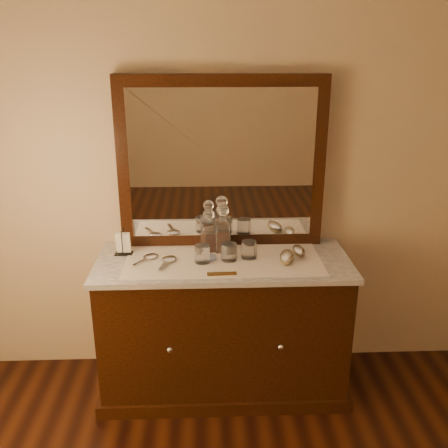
% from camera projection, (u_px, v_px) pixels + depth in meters
% --- Properties ---
extents(room_shell, '(8.50, 9.00, 2.80)m').
position_uv_depth(room_shell, '(271.00, 446.00, 0.77)').
color(room_shell, black).
rests_on(room_shell, ground).
extents(dresser_cabinet, '(1.40, 0.55, 0.82)m').
position_uv_depth(dresser_cabinet, '(223.00, 327.00, 2.95)').
color(dresser_cabinet, black).
rests_on(dresser_cabinet, floor).
extents(dresser_plinth, '(1.46, 0.59, 0.08)m').
position_uv_depth(dresser_plinth, '(223.00, 378.00, 3.07)').
color(dresser_plinth, black).
rests_on(dresser_plinth, floor).
extents(knob_left, '(0.04, 0.04, 0.04)m').
position_uv_depth(knob_left, '(170.00, 350.00, 2.65)').
color(knob_left, silver).
rests_on(knob_left, dresser_cabinet).
extents(knob_right, '(0.04, 0.04, 0.04)m').
position_uv_depth(knob_right, '(280.00, 347.00, 2.67)').
color(knob_right, silver).
rests_on(knob_right, dresser_cabinet).
extents(marble_top, '(1.44, 0.59, 0.03)m').
position_uv_depth(marble_top, '(223.00, 262.00, 2.80)').
color(marble_top, white).
rests_on(marble_top, dresser_cabinet).
extents(mirror_frame, '(1.20, 0.08, 1.00)m').
position_uv_depth(mirror_frame, '(222.00, 163.00, 2.86)').
color(mirror_frame, black).
rests_on(mirror_frame, marble_top).
extents(mirror_glass, '(1.06, 0.01, 0.86)m').
position_uv_depth(mirror_glass, '(222.00, 165.00, 2.82)').
color(mirror_glass, white).
rests_on(mirror_glass, marble_top).
extents(lace_runner, '(1.10, 0.45, 0.00)m').
position_uv_depth(lace_runner, '(223.00, 261.00, 2.78)').
color(lace_runner, white).
rests_on(lace_runner, marble_top).
extents(pin_dish, '(0.09, 0.09, 0.01)m').
position_uv_depth(pin_dish, '(210.00, 257.00, 2.79)').
color(pin_dish, silver).
rests_on(pin_dish, lace_runner).
extents(comb, '(0.16, 0.03, 0.01)m').
position_uv_depth(comb, '(222.00, 274.00, 2.60)').
color(comb, brown).
rests_on(comb, lace_runner).
extents(napkin_rack, '(0.10, 0.07, 0.15)m').
position_uv_depth(napkin_rack, '(123.00, 244.00, 2.85)').
color(napkin_rack, black).
rests_on(napkin_rack, marble_top).
extents(decanter_left, '(0.10, 0.10, 0.26)m').
position_uv_depth(decanter_left, '(209.00, 235.00, 2.87)').
color(decanter_left, '#903914').
rests_on(decanter_left, lace_runner).
extents(decanter_right, '(0.09, 0.09, 0.29)m').
position_uv_depth(decanter_right, '(223.00, 233.00, 2.87)').
color(decanter_right, '#903914').
rests_on(decanter_right, lace_runner).
extents(brush_near, '(0.11, 0.18, 0.05)m').
position_uv_depth(brush_near, '(287.00, 257.00, 2.76)').
color(brush_near, '#917C59').
rests_on(brush_near, lace_runner).
extents(brush_far, '(0.07, 0.15, 0.04)m').
position_uv_depth(brush_far, '(299.00, 251.00, 2.85)').
color(brush_far, '#917C59').
rests_on(brush_far, lace_runner).
extents(hand_mirror_outer, '(0.15, 0.19, 0.02)m').
position_uv_depth(hand_mirror_outer, '(149.00, 257.00, 2.79)').
color(hand_mirror_outer, silver).
rests_on(hand_mirror_outer, lace_runner).
extents(hand_mirror_inner, '(0.10, 0.21, 0.02)m').
position_uv_depth(hand_mirror_inner, '(168.00, 260.00, 2.75)').
color(hand_mirror_inner, silver).
rests_on(hand_mirror_inner, lace_runner).
extents(tumblers, '(0.35, 0.14, 0.10)m').
position_uv_depth(tumblers, '(227.00, 252.00, 2.76)').
color(tumblers, white).
rests_on(tumblers, lace_runner).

